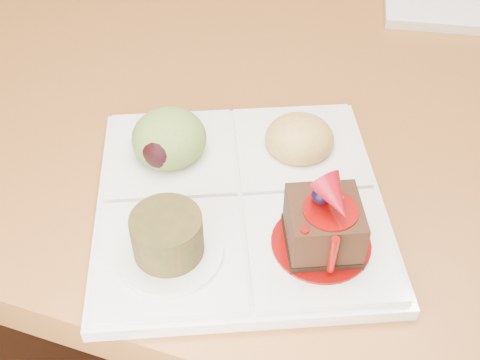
% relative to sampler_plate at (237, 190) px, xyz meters
% --- Properties ---
extents(ground, '(6.00, 6.00, 0.00)m').
position_rel_sampler_plate_xyz_m(ground, '(-0.00, 0.75, -0.77)').
color(ground, '#582C19').
extents(sampler_plate, '(0.32, 0.32, 0.10)m').
position_rel_sampler_plate_xyz_m(sampler_plate, '(0.00, 0.00, 0.00)').
color(sampler_plate, silver).
rests_on(sampler_plate, dining_table).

